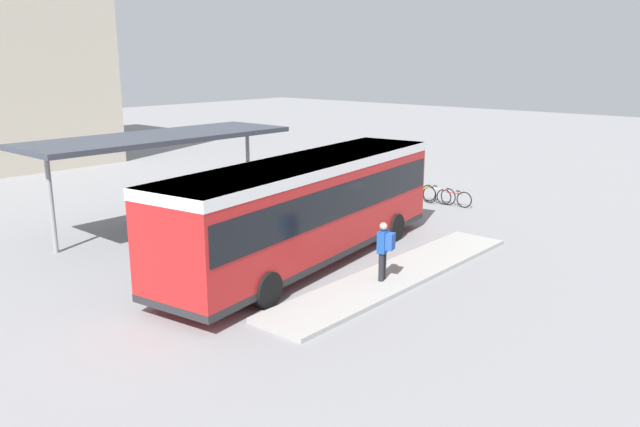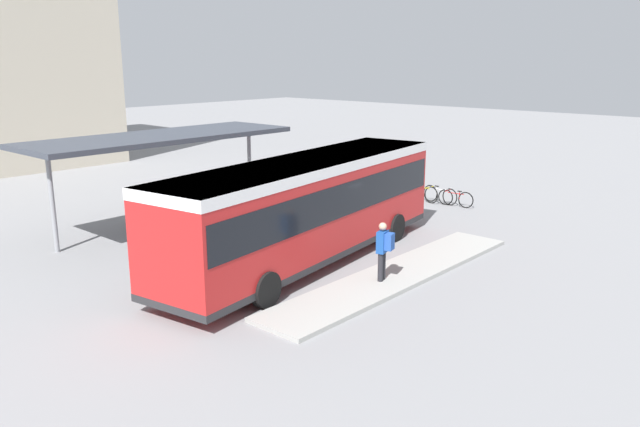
% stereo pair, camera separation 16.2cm
% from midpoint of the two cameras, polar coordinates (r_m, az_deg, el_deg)
% --- Properties ---
extents(ground_plane, '(120.00, 120.00, 0.00)m').
position_cam_midpoint_polar(ground_plane, '(19.59, -1.36, -4.43)').
color(ground_plane, gray).
extents(curb_island, '(10.24, 1.80, 0.12)m').
position_cam_midpoint_polar(curb_island, '(18.40, 6.84, -5.56)').
color(curb_island, '#9E9E99').
rests_on(curb_island, ground_plane).
extents(city_bus, '(11.89, 4.11, 3.22)m').
position_cam_midpoint_polar(city_bus, '(19.08, -1.38, 0.94)').
color(city_bus, red).
rests_on(city_bus, ground_plane).
extents(pedestrian_waiting, '(0.45, 0.50, 1.68)m').
position_cam_midpoint_polar(pedestrian_waiting, '(17.44, 5.65, -3.11)').
color(pedestrian_waiting, '#232328').
rests_on(pedestrian_waiting, curb_island).
extents(bicycle_red, '(0.48, 1.64, 0.71)m').
position_cam_midpoint_polar(bicycle_red, '(27.39, 11.98, 1.39)').
color(bicycle_red, black).
rests_on(bicycle_red, ground_plane).
extents(bicycle_white, '(0.48, 1.78, 0.77)m').
position_cam_midpoint_polar(bicycle_white, '(27.82, 10.60, 1.71)').
color(bicycle_white, black).
rests_on(bicycle_white, ground_plane).
extents(bicycle_yellow, '(0.48, 1.77, 0.77)m').
position_cam_midpoint_polar(bicycle_yellow, '(28.09, 9.03, 1.90)').
color(bicycle_yellow, black).
rests_on(bicycle_yellow, ground_plane).
extents(bicycle_black, '(0.48, 1.54, 0.67)m').
position_cam_midpoint_polar(bicycle_black, '(28.56, 7.70, 2.05)').
color(bicycle_black, black).
rests_on(bicycle_black, ground_plane).
extents(station_shelter, '(10.07, 3.38, 3.49)m').
position_cam_midpoint_polar(station_shelter, '(23.69, -14.60, 6.66)').
color(station_shelter, '#383D47').
rests_on(station_shelter, ground_plane).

